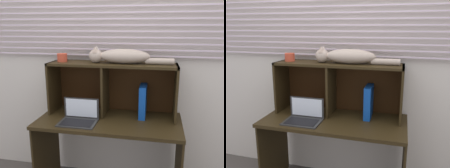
# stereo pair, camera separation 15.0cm
# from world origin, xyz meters

# --- Properties ---
(back_panel_with_blinds) EXTENTS (4.40, 0.08, 2.50)m
(back_panel_with_blinds) POSITION_xyz_m (0.00, 0.55, 1.26)
(back_panel_with_blinds) COLOR beige
(back_panel_with_blinds) RESTS_ON ground
(desk) EXTENTS (1.28, 0.60, 0.76)m
(desk) POSITION_xyz_m (0.00, 0.21, 0.60)
(desk) COLOR black
(desk) RESTS_ON ground
(hutch_shelf_unit) EXTENTS (1.17, 0.30, 0.49)m
(hutch_shelf_unit) POSITION_xyz_m (-0.01, 0.38, 1.09)
(hutch_shelf_unit) COLOR black
(hutch_shelf_unit) RESTS_ON desk
(cat) EXTENTS (0.76, 0.16, 0.15)m
(cat) POSITION_xyz_m (0.08, 0.35, 1.31)
(cat) COLOR #B4A190
(cat) RESTS_ON hutch_shelf_unit
(laptop) EXTENTS (0.32, 0.23, 0.20)m
(laptop) POSITION_xyz_m (-0.25, 0.11, 0.80)
(laptop) COLOR #292929
(laptop) RESTS_ON desk
(binder_upright) EXTENTS (0.06, 0.22, 0.30)m
(binder_upright) POSITION_xyz_m (0.29, 0.35, 0.90)
(binder_upright) COLOR #0F409A
(binder_upright) RESTS_ON desk
(book_stack) EXTENTS (0.19, 0.23, 0.05)m
(book_stack) POSITION_xyz_m (-0.33, 0.35, 0.78)
(book_stack) COLOR tan
(book_stack) RESTS_ON desk
(small_basket) EXTENTS (0.09, 0.09, 0.08)m
(small_basket) POSITION_xyz_m (-0.48, 0.35, 1.28)
(small_basket) COLOR #BE432B
(small_basket) RESTS_ON hutch_shelf_unit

